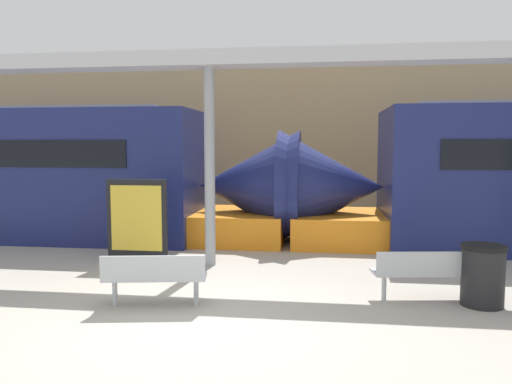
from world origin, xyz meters
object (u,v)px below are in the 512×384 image
Objects in this scene: bench_far at (432,270)px; support_column_near at (210,168)px; trash_bin at (483,275)px; poster_board at (137,222)px; bench_near at (154,275)px.

bench_far is 4.33m from support_column_near.
poster_board is (-5.75, 1.72, 0.39)m from trash_bin.
bench_near and bench_far have the same top height.
poster_board is (-5.08, 1.62, 0.36)m from bench_far.
bench_near is at bearing -171.38° from trash_bin.
poster_board is at bearing 153.91° from bench_far.
poster_board is 1.73m from support_column_near.
poster_board is (-1.17, 2.41, 0.36)m from bench_near.
trash_bin is (0.67, -0.09, -0.03)m from bench_far.
support_column_near reaches higher than bench_near.
bench_near is 2.93m from support_column_near.
trash_bin is 0.53× the size of poster_board.
bench_near is at bearing -64.07° from poster_board.
trash_bin is at bearing -16.32° from bench_far.
poster_board reaches higher than bench_near.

